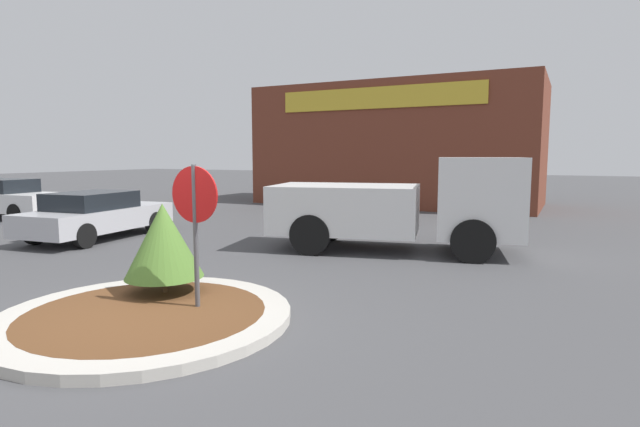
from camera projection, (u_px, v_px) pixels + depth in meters
name	position (u px, v px, depth m)	size (l,w,h in m)	color
ground_plane	(146.00, 321.00, 6.97)	(120.00, 120.00, 0.00)	#474749
traffic_island	(146.00, 316.00, 6.97)	(4.05, 4.05, 0.14)	#BCB7AD
stop_sign	(195.00, 211.00, 7.05)	(0.80, 0.07, 2.18)	#4C4C51
island_shrub	(163.00, 240.00, 7.86)	(1.23, 1.23, 1.42)	brown
utility_truck	(403.00, 205.00, 11.99)	(6.17, 3.44, 2.26)	silver
storefront_building	(399.00, 146.00, 23.94)	(12.85, 6.07, 5.54)	brown
parked_sedan_white	(5.00, 198.00, 18.42)	(4.93, 2.19, 1.44)	silver
parked_sedan_silver	(97.00, 215.00, 13.84)	(2.31, 4.48, 1.31)	#B7B7BC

